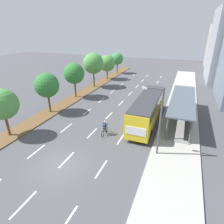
# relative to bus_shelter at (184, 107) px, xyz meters

# --- Properties ---
(ground_plane) EXTENTS (140.00, 140.00, 0.00)m
(ground_plane) POSITION_rel_bus_shelter_xyz_m (-9.53, -13.40, -1.87)
(ground_plane) COLOR #4C4C51
(median_strip) EXTENTS (2.60, 52.00, 0.12)m
(median_strip) POSITION_rel_bus_shelter_xyz_m (-17.83, 6.60, -1.81)
(median_strip) COLOR brown
(median_strip) RESTS_ON ground
(sidewalk_right) EXTENTS (4.50, 52.00, 0.15)m
(sidewalk_right) POSITION_rel_bus_shelter_xyz_m (-0.28, 6.60, -1.79)
(sidewalk_right) COLOR #ADAAA3
(sidewalk_right) RESTS_ON ground
(lane_divider_left) EXTENTS (0.14, 44.20, 0.01)m
(lane_divider_left) POSITION_rel_bus_shelter_xyz_m (-13.03, 3.20, -1.86)
(lane_divider_left) COLOR white
(lane_divider_left) RESTS_ON ground
(lane_divider_center) EXTENTS (0.14, 44.20, 0.01)m
(lane_divider_center) POSITION_rel_bus_shelter_xyz_m (-9.53, 3.20, -1.86)
(lane_divider_center) COLOR white
(lane_divider_center) RESTS_ON ground
(lane_divider_right) EXTENTS (0.14, 44.20, 0.01)m
(lane_divider_right) POSITION_rel_bus_shelter_xyz_m (-6.03, 3.20, -1.86)
(lane_divider_right) COLOR white
(lane_divider_right) RESTS_ON ground
(bus_shelter) EXTENTS (2.90, 12.46, 2.86)m
(bus_shelter) POSITION_rel_bus_shelter_xyz_m (0.00, 0.00, 0.00)
(bus_shelter) COLOR gray
(bus_shelter) RESTS_ON sidewalk_right
(bus) EXTENTS (2.54, 11.29, 3.37)m
(bus) POSITION_rel_bus_shelter_xyz_m (-4.28, -2.25, 0.20)
(bus) COLOR yellow
(bus) RESTS_ON ground
(cyclist) EXTENTS (0.46, 1.82, 1.71)m
(cyclist) POSITION_rel_bus_shelter_xyz_m (-8.07, -6.96, -1.08)
(cyclist) COLOR black
(cyclist) RESTS_ON ground
(median_tree_nearest) EXTENTS (3.30, 3.30, 5.33)m
(median_tree_nearest) POSITION_rel_bus_shelter_xyz_m (-17.92, -11.10, 1.92)
(median_tree_nearest) COLOR brown
(median_tree_nearest) RESTS_ON median_strip
(median_tree_second) EXTENTS (3.35, 3.35, 5.58)m
(median_tree_second) POSITION_rel_bus_shelter_xyz_m (-17.84, -4.06, 2.15)
(median_tree_second) COLOR brown
(median_tree_second) RESTS_ON median_strip
(median_tree_third) EXTENTS (3.49, 3.49, 5.84)m
(median_tree_third) POSITION_rel_bus_shelter_xyz_m (-17.86, 2.99, 2.33)
(median_tree_third) COLOR brown
(median_tree_third) RESTS_ON median_strip
(median_tree_fourth) EXTENTS (4.09, 4.09, 6.72)m
(median_tree_fourth) POSITION_rel_bus_shelter_xyz_m (-17.74, 10.04, 2.92)
(median_tree_fourth) COLOR brown
(median_tree_fourth) RESTS_ON median_strip
(median_tree_fifth) EXTENTS (3.75, 3.75, 5.52)m
(median_tree_fifth) POSITION_rel_bus_shelter_xyz_m (-17.74, 17.09, 1.89)
(median_tree_fifth) COLOR brown
(median_tree_fifth) RESTS_ON median_strip
(median_tree_farthest) EXTENTS (3.13, 3.13, 5.32)m
(median_tree_farthest) POSITION_rel_bus_shelter_xyz_m (-17.76, 24.14, 1.99)
(median_tree_farthest) COLOR brown
(median_tree_farthest) RESTS_ON median_strip
(streetlight) EXTENTS (1.91, 0.24, 6.50)m
(streetlight) POSITION_rel_bus_shelter_xyz_m (-2.11, -8.64, 2.02)
(streetlight) COLOR #4C4C51
(streetlight) RESTS_ON sidewalk_right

